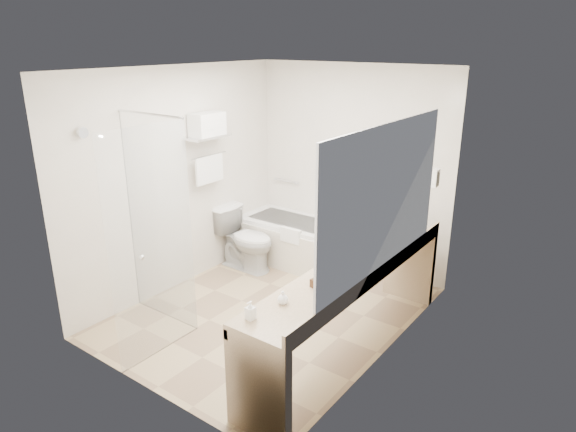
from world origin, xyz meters
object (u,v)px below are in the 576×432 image
Objects in this scene: bathtub at (300,242)px; vanity_counter at (351,290)px; toilet at (246,239)px; water_bottle_left at (404,229)px; amenity_basket at (324,285)px.

vanity_counter is at bearing -42.35° from bathtub.
toilet is 3.54× the size of water_bottle_left.
water_bottle_left is at bearing 86.02° from vanity_counter.
vanity_counter is 3.45× the size of toilet.
vanity_counter reaches higher than bathtub.
toilet is at bearing 156.71° from vanity_counter.
water_bottle_left is (2.04, 0.09, 0.57)m from toilet.
bathtub is at bearing 137.65° from vanity_counter.
bathtub is 7.75× the size of amenity_basket.
vanity_counter is 13.07× the size of amenity_basket.
amenity_basket is 1.41m from water_bottle_left.
toilet is at bearing -129.87° from bathtub.
bathtub is 1.78m from water_bottle_left.
water_bottle_left reaches higher than toilet.
vanity_counter is (1.52, -1.39, 0.36)m from bathtub.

